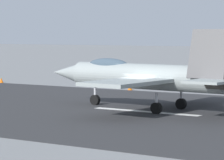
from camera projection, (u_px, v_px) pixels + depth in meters
The scene contains 5 objects.
ground_plane at pixel (136, 111), 42.18m from camera, with size 400.00×400.00×0.00m, color slate.
runway_strip at pixel (136, 111), 42.17m from camera, with size 240.00×26.00×0.02m.
fighter_jet at pixel (148, 76), 42.84m from camera, with size 16.31×13.90×5.56m.
marker_cone_mid at pixel (130, 87), 57.84m from camera, with size 0.44×0.44×0.55m, color orange.
marker_cone_far at pixel (1, 80), 66.52m from camera, with size 0.44×0.44×0.55m, color orange.
Camera 1 is at (-21.23, 36.16, 5.27)m, focal length 99.49 mm.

